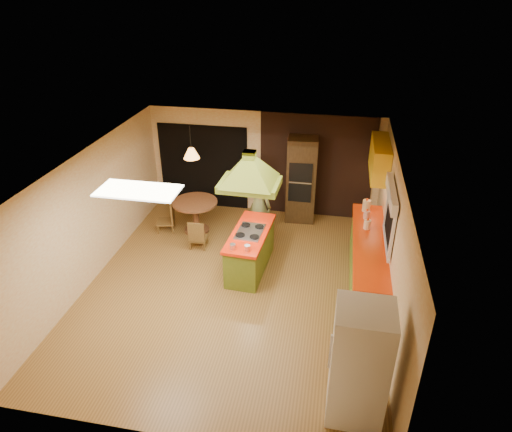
% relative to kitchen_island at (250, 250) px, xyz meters
% --- Properties ---
extents(ground, '(6.50, 6.50, 0.00)m').
position_rel_kitchen_island_xyz_m(ground, '(-0.18, -0.67, -0.43)').
color(ground, olive).
rests_on(ground, ground).
extents(room_walls, '(5.50, 6.50, 6.50)m').
position_rel_kitchen_island_xyz_m(room_walls, '(-0.18, -0.67, 0.82)').
color(room_walls, beige).
rests_on(room_walls, ground).
extents(ceiling_plane, '(6.50, 6.50, 0.00)m').
position_rel_kitchen_island_xyz_m(ceiling_plane, '(-0.18, -0.67, 2.07)').
color(ceiling_plane, silver).
rests_on(ceiling_plane, room_walls).
extents(brick_panel, '(2.64, 0.03, 2.50)m').
position_rel_kitchen_island_xyz_m(brick_panel, '(1.07, 2.56, 0.82)').
color(brick_panel, '#381E14').
rests_on(brick_panel, ground).
extents(nook_opening, '(2.20, 0.03, 2.10)m').
position_rel_kitchen_island_xyz_m(nook_opening, '(-1.68, 2.56, 0.62)').
color(nook_opening, black).
rests_on(nook_opening, ground).
extents(right_counter, '(0.62, 3.05, 0.92)m').
position_rel_kitchen_island_xyz_m(right_counter, '(2.27, -0.07, 0.03)').
color(right_counter, olive).
rests_on(right_counter, ground).
extents(upper_cabinets, '(0.34, 1.40, 0.70)m').
position_rel_kitchen_island_xyz_m(upper_cabinets, '(2.39, 1.53, 1.52)').
color(upper_cabinets, yellow).
rests_on(upper_cabinets, room_walls).
extents(window_right, '(0.12, 1.35, 1.06)m').
position_rel_kitchen_island_xyz_m(window_right, '(2.52, -0.27, 1.34)').
color(window_right, black).
rests_on(window_right, room_walls).
extents(fluor_panel, '(1.20, 0.60, 0.03)m').
position_rel_kitchen_island_xyz_m(fluor_panel, '(-1.28, -1.87, 2.06)').
color(fluor_panel, white).
rests_on(fluor_panel, ceiling_plane).
extents(kitchen_island, '(0.77, 1.71, 0.86)m').
position_rel_kitchen_island_xyz_m(kitchen_island, '(0.00, 0.00, 0.00)').
color(kitchen_island, '#606E1B').
rests_on(kitchen_island, ground).
extents(range_hood, '(1.12, 0.82, 0.80)m').
position_rel_kitchen_island_xyz_m(range_hood, '(-0.00, -0.00, 1.82)').
color(range_hood, olive).
rests_on(range_hood, ceiling_plane).
extents(man, '(0.69, 0.57, 1.63)m').
position_rel_kitchen_island_xyz_m(man, '(-0.05, 1.19, 0.39)').
color(man, brown).
rests_on(man, ground).
extents(refrigerator, '(0.73, 0.69, 1.77)m').
position_rel_kitchen_island_xyz_m(refrigerator, '(2.05, -3.09, 0.46)').
color(refrigerator, white).
rests_on(refrigerator, ground).
extents(wall_oven, '(0.70, 0.63, 2.04)m').
position_rel_kitchen_island_xyz_m(wall_oven, '(0.77, 2.27, 0.59)').
color(wall_oven, '#412C15').
rests_on(wall_oven, ground).
extents(dining_table, '(1.01, 1.01, 0.76)m').
position_rel_kitchen_island_xyz_m(dining_table, '(-1.51, 1.23, 0.10)').
color(dining_table, brown).
rests_on(dining_table, ground).
extents(chair_left, '(0.46, 0.46, 0.70)m').
position_rel_kitchen_island_xyz_m(chair_left, '(-2.21, 1.13, -0.08)').
color(chair_left, brown).
rests_on(chair_left, ground).
extents(chair_near, '(0.39, 0.39, 0.67)m').
position_rel_kitchen_island_xyz_m(chair_near, '(-1.26, 0.58, -0.09)').
color(chair_near, brown).
rests_on(chair_near, ground).
extents(pendant_lamp, '(0.38, 0.38, 0.22)m').
position_rel_kitchen_island_xyz_m(pendant_lamp, '(-1.51, 1.23, 1.47)').
color(pendant_lamp, '#FF9E3F').
rests_on(pendant_lamp, ceiling_plane).
extents(canister_large, '(0.21, 0.21, 0.24)m').
position_rel_kitchen_island_xyz_m(canister_large, '(2.22, 1.16, 0.61)').
color(canister_large, '#F0E7C1').
rests_on(canister_large, right_counter).
extents(canister_medium, '(0.16, 0.16, 0.18)m').
position_rel_kitchen_island_xyz_m(canister_medium, '(2.22, 0.41, 0.58)').
color(canister_medium, '#FFF0CD').
rests_on(canister_medium, right_counter).
extents(canister_small, '(0.16, 0.16, 0.17)m').
position_rel_kitchen_island_xyz_m(canister_small, '(2.22, 0.83, 0.58)').
color(canister_small, beige).
rests_on(canister_small, right_counter).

